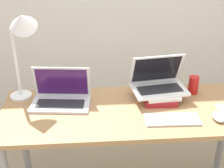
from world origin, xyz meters
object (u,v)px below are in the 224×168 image
at_px(mouse, 218,117).
at_px(laptop_on_books, 158,82).
at_px(laptop_left, 61,96).
at_px(desk_lamp, 22,32).
at_px(wireless_keyboard, 172,119).
at_px(book_stack, 159,95).
at_px(soda_can, 193,85).

bearing_deg(mouse, laptop_on_books, 135.47).
height_order(laptop_left, mouse, laptop_left).
distance_m(laptop_left, desk_lamp, 0.46).
height_order(wireless_keyboard, desk_lamp, desk_lamp).
xyz_separation_m(book_stack, soda_can, (0.24, 0.06, 0.03)).
relative_size(mouse, desk_lamp, 0.18).
xyz_separation_m(book_stack, laptop_on_books, (-0.01, 0.03, 0.08)).
relative_size(laptop_on_books, mouse, 3.41).
bearing_deg(laptop_left, book_stack, 0.63).
relative_size(laptop_left, wireless_keyboard, 1.20).
relative_size(laptop_on_books, wireless_keyboard, 1.15).
distance_m(book_stack, laptop_on_books, 0.08).
height_order(book_stack, wireless_keyboard, book_stack).
height_order(book_stack, laptop_on_books, laptop_on_books).
bearing_deg(laptop_left, wireless_keyboard, -21.01).
bearing_deg(desk_lamp, wireless_keyboard, -20.29).
height_order(book_stack, soda_can, soda_can).
bearing_deg(book_stack, laptop_left, -179.37).
bearing_deg(desk_lamp, laptop_left, -17.96).
distance_m(wireless_keyboard, mouse, 0.27).
relative_size(book_stack, soda_can, 2.04).
bearing_deg(desk_lamp, laptop_on_books, -2.19).
relative_size(book_stack, mouse, 2.30).
bearing_deg(laptop_left, desk_lamp, 162.04).
xyz_separation_m(laptop_left, laptop_on_books, (0.63, 0.03, 0.06)).
bearing_deg(book_stack, wireless_keyboard, -84.84).
distance_m(book_stack, desk_lamp, 0.94).
relative_size(laptop_left, mouse, 3.54).
bearing_deg(soda_can, laptop_on_books, -172.60).
relative_size(laptop_left, desk_lamp, 0.63).
height_order(laptop_on_books, wireless_keyboard, laptop_on_books).
distance_m(laptop_left, wireless_keyboard, 0.70).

